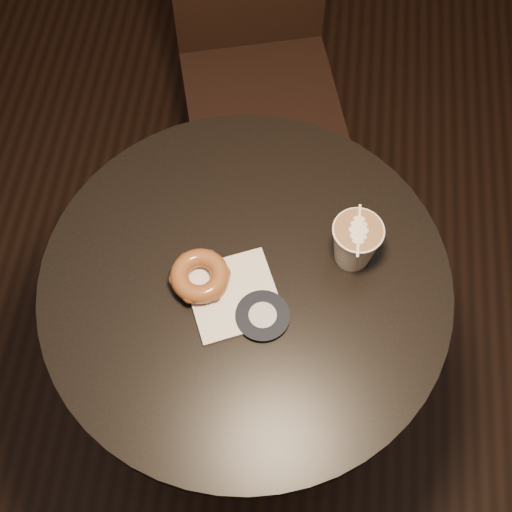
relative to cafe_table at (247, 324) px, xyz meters
name	(u,v)px	position (x,y,z in m)	size (l,w,h in m)	color
cafe_table	(247,324)	(0.00, 0.00, 0.00)	(0.70, 0.70, 0.75)	black
chair	(255,39)	(-0.07, 0.75, -0.02)	(0.46, 0.46, 0.95)	black
pastry_bag	(233,295)	(-0.02, -0.03, 0.20)	(0.14, 0.14, 0.01)	silver
doughnut	(200,276)	(-0.07, -0.01, 0.22)	(0.10, 0.10, 0.03)	brown
latte_cup	(355,243)	(0.18, 0.07, 0.25)	(0.09, 0.09, 0.09)	white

